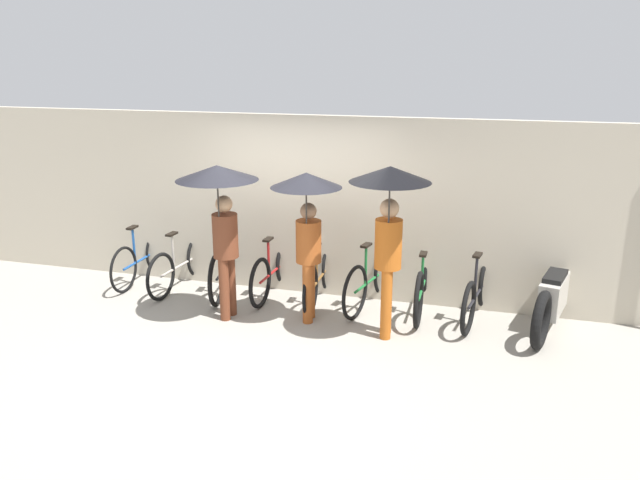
{
  "coord_description": "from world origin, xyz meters",
  "views": [
    {
      "loc": [
        2.53,
        -6.41,
        3.28
      ],
      "look_at": [
        0.45,
        0.96,
        1.0
      ],
      "focal_mm": 35.0,
      "sensor_mm": 36.0,
      "label": 1
    }
  ],
  "objects": [
    {
      "name": "ground_plane",
      "position": [
        0.0,
        0.0,
        0.0
      ],
      "size": [
        30.0,
        30.0,
        0.0
      ],
      "primitive_type": "plane",
      "color": "gray"
    },
    {
      "name": "back_wall",
      "position": [
        0.0,
        1.66,
        1.26
      ],
      "size": [
        13.81,
        0.12,
        2.51
      ],
      "color": "#B2A893",
      "rests_on": "ground"
    },
    {
      "name": "parked_bicycle_0",
      "position": [
        -2.45,
        1.4,
        0.36
      ],
      "size": [
        0.44,
        1.63,
        0.97
      ],
      "rotation": [
        0.0,
        0.0,
        1.58
      ],
      "color": "black",
      "rests_on": "ground"
    },
    {
      "name": "parked_bicycle_1",
      "position": [
        -1.75,
        1.31,
        0.36
      ],
      "size": [
        0.44,
        1.72,
        1.01
      ],
      "rotation": [
        0.0,
        0.0,
        1.51
      ],
      "color": "black",
      "rests_on": "ground"
    },
    {
      "name": "parked_bicycle_2",
      "position": [
        -1.05,
        1.36,
        0.38
      ],
      "size": [
        0.5,
        1.81,
        1.1
      ],
      "rotation": [
        0.0,
        0.0,
        1.74
      ],
      "color": "black",
      "rests_on": "ground"
    },
    {
      "name": "parked_bicycle_3",
      "position": [
        -0.35,
        1.39,
        0.36
      ],
      "size": [
        0.44,
        1.65,
        1.01
      ],
      "rotation": [
        0.0,
        0.0,
        1.54
      ],
      "color": "black",
      "rests_on": "ground"
    },
    {
      "name": "parked_bicycle_4",
      "position": [
        0.35,
        1.33,
        0.37
      ],
      "size": [
        0.44,
        1.69,
        1.1
      ],
      "rotation": [
        0.0,
        0.0,
        1.6
      ],
      "color": "black",
      "rests_on": "ground"
    },
    {
      "name": "parked_bicycle_5",
      "position": [
        1.05,
        1.37,
        0.38
      ],
      "size": [
        0.53,
        1.69,
        1.07
      ],
      "rotation": [
        0.0,
        0.0,
        1.36
      ],
      "color": "black",
      "rests_on": "ground"
    },
    {
      "name": "parked_bicycle_6",
      "position": [
        1.75,
        1.39,
        0.37
      ],
      "size": [
        0.44,
        1.79,
        1.08
      ],
      "rotation": [
        0.0,
        0.0,
        1.59
      ],
      "color": "black",
      "rests_on": "ground"
    },
    {
      "name": "parked_bicycle_7",
      "position": [
        2.45,
        1.29,
        0.36
      ],
      "size": [
        0.47,
        1.68,
        0.99
      ],
      "rotation": [
        0.0,
        0.0,
        1.41
      ],
      "color": "black",
      "rests_on": "ground"
    },
    {
      "name": "pedestrian_leading",
      "position": [
        -0.65,
        0.39,
        1.59
      ],
      "size": [
        1.0,
        1.0,
        2.02
      ],
      "rotation": [
        0.0,
        0.0,
        3.08
      ],
      "color": "brown",
      "rests_on": "ground"
    },
    {
      "name": "pedestrian_center",
      "position": [
        0.39,
        0.6,
        1.47
      ],
      "size": [
        0.86,
        0.86,
        1.94
      ],
      "rotation": [
        0.0,
        0.0,
        3.26
      ],
      "color": "#9E4C1E",
      "rests_on": "ground"
    },
    {
      "name": "pedestrian_trailing",
      "position": [
        1.42,
        0.41,
        1.61
      ],
      "size": [
        0.93,
        0.93,
        2.1
      ],
      "rotation": [
        0.0,
        0.0,
        3.27
      ],
      "color": "#B25619",
      "rests_on": "ground"
    },
    {
      "name": "motorcycle",
      "position": [
        3.36,
        1.28,
        0.39
      ],
      "size": [
        0.77,
        2.0,
        0.92
      ],
      "rotation": [
        0.0,
        0.0,
        1.32
      ],
      "color": "black",
      "rests_on": "ground"
    }
  ]
}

